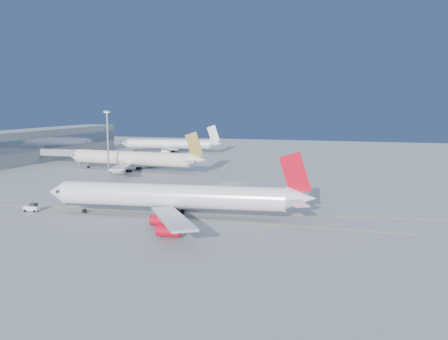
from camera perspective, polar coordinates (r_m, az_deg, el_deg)
ground at (r=132.59m, az=-1.54°, el=-4.30°), size 500.00×500.00×0.00m
terminal at (r=260.67m, az=-20.05°, el=2.78°), size 18.40×110.00×15.00m
jet_bridge at (r=237.67m, az=-17.66°, el=1.90°), size 23.60×3.60×6.90m
taxiway_lines at (r=143.51m, az=-6.35°, el=-3.42°), size 118.86×140.00×0.02m
airliner_virgin at (r=121.00m, az=-5.41°, el=-3.08°), size 66.94×59.80×16.51m
airliner_etihad at (r=206.48m, az=-10.17°, el=1.29°), size 63.77×58.77×16.64m
airliner_third at (r=281.61m, az=-6.07°, el=2.96°), size 58.22×53.26×15.62m
pushback_tug at (r=136.57m, az=-21.09°, el=-4.04°), size 3.95×2.63×2.13m
light_mast at (r=200.69m, az=-13.15°, el=3.74°), size 2.13×2.13×24.59m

